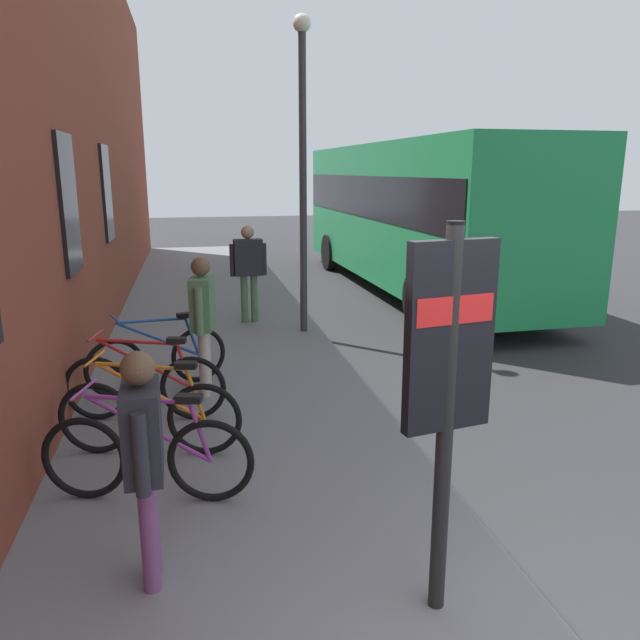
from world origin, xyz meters
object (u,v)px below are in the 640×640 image
at_px(street_lamp, 303,151).
at_px(bicycle_under_window, 159,359).
at_px(bicycle_far_end, 145,386).
at_px(pedestrian_by_facade, 143,446).
at_px(bicycle_nearest_sign, 148,456).
at_px(transit_info_sign, 448,363).
at_px(bicycle_leaning_wall, 151,416).
at_px(pedestrian_near_bus, 203,312).
at_px(city_bus, 414,208).
at_px(pedestrian_crossing_street, 248,264).

bearing_deg(street_lamp, bicycle_under_window, 136.55).
relative_size(bicycle_far_end, pedestrian_by_facade, 1.09).
distance_m(bicycle_nearest_sign, transit_info_sign, 2.76).
xyz_separation_m(bicycle_leaning_wall, pedestrian_near_bus, (1.53, -0.55, 0.64)).
bearing_deg(bicycle_nearest_sign, pedestrian_near_bus, -12.29).
height_order(bicycle_nearest_sign, pedestrian_near_bus, pedestrian_near_bus).
bearing_deg(transit_info_sign, bicycle_leaning_wall, 36.16).
relative_size(bicycle_leaning_wall, transit_info_sign, 0.72).
bearing_deg(pedestrian_near_bus, bicycle_nearest_sign, 167.71).
bearing_deg(pedestrian_by_facade, bicycle_leaning_wall, 3.05).
xyz_separation_m(pedestrian_near_bus, pedestrian_by_facade, (-3.48, 0.45, -0.05)).
distance_m(bicycle_leaning_wall, bicycle_under_window, 1.85).
relative_size(bicycle_leaning_wall, street_lamp, 0.35).
bearing_deg(bicycle_leaning_wall, pedestrian_near_bus, -19.83).
bearing_deg(street_lamp, bicycle_nearest_sign, 156.37).
distance_m(bicycle_nearest_sign, bicycle_leaning_wall, 0.87).
xyz_separation_m(bicycle_nearest_sign, bicycle_far_end, (1.74, 0.13, 0.00)).
bearing_deg(bicycle_far_end, bicycle_leaning_wall, -173.22).
bearing_deg(bicycle_far_end, city_bus, -38.79).
xyz_separation_m(bicycle_nearest_sign, city_bus, (8.80, -5.54, 1.41)).
bearing_deg(pedestrian_by_facade, pedestrian_near_bus, -7.35).
height_order(bicycle_under_window, street_lamp, street_lamp).
bearing_deg(bicycle_under_window, bicycle_far_end, 174.20).
bearing_deg(pedestrian_crossing_street, bicycle_nearest_sign, 166.76).
relative_size(pedestrian_crossing_street, street_lamp, 0.35).
relative_size(city_bus, pedestrian_crossing_street, 6.11).
height_order(bicycle_far_end, city_bus, city_bus).
height_order(bicycle_far_end, pedestrian_by_facade, pedestrian_by_facade).
relative_size(bicycle_under_window, pedestrian_by_facade, 1.06).
distance_m(bicycle_far_end, pedestrian_by_facade, 2.89).
bearing_deg(bicycle_under_window, pedestrian_by_facade, -178.36).
height_order(bicycle_leaning_wall, pedestrian_by_facade, pedestrian_by_facade).
bearing_deg(bicycle_far_end, pedestrian_crossing_street, -20.02).
relative_size(bicycle_leaning_wall, pedestrian_crossing_street, 1.00).
distance_m(bicycle_far_end, pedestrian_crossing_street, 4.53).
xyz_separation_m(bicycle_far_end, pedestrian_near_bus, (0.66, -0.66, 0.64)).
bearing_deg(transit_info_sign, pedestrian_crossing_street, 3.23).
bearing_deg(city_bus, bicycle_leaning_wall, 144.93).
height_order(transit_info_sign, pedestrian_crossing_street, transit_info_sign).
distance_m(bicycle_under_window, street_lamp, 4.19).
relative_size(bicycle_nearest_sign, city_bus, 0.16).
bearing_deg(street_lamp, pedestrian_crossing_street, 45.04).
relative_size(bicycle_far_end, street_lamp, 0.35).
xyz_separation_m(bicycle_leaning_wall, bicycle_far_end, (0.87, 0.10, 0.00)).
xyz_separation_m(bicycle_far_end, street_lamp, (3.37, -2.37, 2.57)).
xyz_separation_m(bicycle_far_end, pedestrian_by_facade, (-2.82, -0.21, 0.59)).
bearing_deg(bicycle_nearest_sign, bicycle_leaning_wall, 1.91).
bearing_deg(pedestrian_by_facade, city_bus, -28.96).
distance_m(pedestrian_crossing_street, street_lamp, 2.24).
bearing_deg(pedestrian_near_bus, bicycle_under_window, 60.35).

